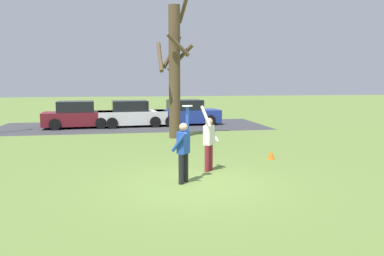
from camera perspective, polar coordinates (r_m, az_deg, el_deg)
ground_plane at (r=10.28m, az=0.48°, el=-8.44°), size 120.00×120.00×0.00m
person_catcher at (r=10.11m, az=-1.32°, el=-2.99°), size 0.54×0.58×2.08m
person_defender at (r=11.51m, az=2.58°, el=-1.77°), size 0.64×0.66×2.05m
frisbee_disc at (r=10.18m, az=-0.71°, el=3.37°), size 0.29×0.29×0.02m
parked_car_maroon at (r=23.37m, az=-16.95°, el=1.82°), size 4.22×2.28×1.59m
parked_car_white at (r=23.35m, az=-9.15°, el=2.03°), size 4.22×2.28×1.59m
parked_car_blue at (r=23.96m, az=-0.84°, el=2.25°), size 4.22×2.28×1.59m
parking_strip at (r=23.49m, az=-8.92°, el=0.30°), size 16.22×6.40×0.01m
bare_tree_tall at (r=18.29m, az=-2.67°, el=9.08°), size 1.80×1.79×7.42m
field_cone_orange at (r=13.66m, az=11.95°, el=-4.00°), size 0.26×0.26×0.32m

